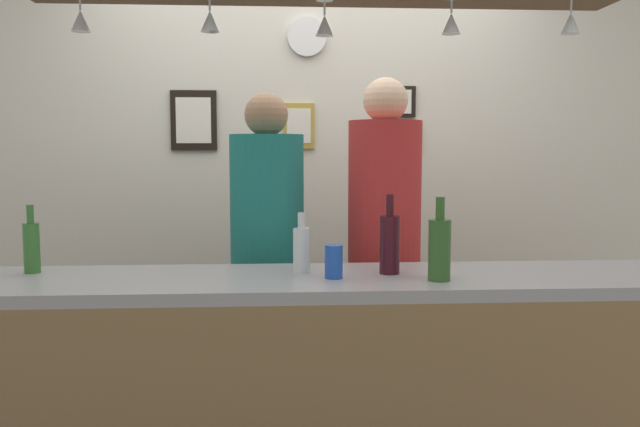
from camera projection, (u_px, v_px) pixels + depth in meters
name	position (u px, v px, depth m)	size (l,w,h in m)	color
back_wall	(309.00, 173.00, 3.82)	(4.40, 0.06, 2.60)	silver
bar_counter	(331.00, 371.00, 2.29)	(2.70, 0.55, 0.97)	#99999E
hanging_wineglass_far_left	(80.00, 20.00, 2.33)	(0.07, 0.07, 0.13)	silver
hanging_wineglass_left	(210.00, 20.00, 2.33)	(0.07, 0.07, 0.13)	silver
hanging_wineglass_center_left	(325.00, 24.00, 2.41)	(0.07, 0.07, 0.13)	silver
hanging_wineglass_center	(451.00, 22.00, 2.38)	(0.07, 0.07, 0.13)	silver
hanging_wineglass_center_right	(571.00, 22.00, 2.37)	(0.07, 0.07, 0.13)	silver
person_left_teal_shirt	(267.00, 239.00, 3.01)	(0.34, 0.34, 1.69)	#2D334C
person_middle_red_shirt	(384.00, 228.00, 3.04)	(0.34, 0.34, 1.77)	#2D334C
bottle_wine_dark_red	(390.00, 243.00, 2.44)	(0.08, 0.08, 0.30)	#380F19
bottle_beer_green_import	(32.00, 246.00, 2.46)	(0.06, 0.06, 0.26)	#336B2D
bottle_soda_clear	(301.00, 248.00, 2.47)	(0.06, 0.06, 0.23)	silver
bottle_champagne_green	(439.00, 248.00, 2.31)	(0.08, 0.08, 0.30)	#2D5623
drink_can	(334.00, 262.00, 2.36)	(0.07, 0.07, 0.12)	#1E4CB2
picture_frame_upper_small	(397.00, 102.00, 3.77)	(0.22, 0.02, 0.18)	black
picture_frame_lower_pair	(396.00, 136.00, 3.79)	(0.30, 0.02, 0.18)	#B29338
picture_frame_caricature	(194.00, 120.00, 3.71)	(0.26, 0.02, 0.34)	black
picture_frame_crest	(299.00, 126.00, 3.75)	(0.18, 0.02, 0.26)	#B29338
wall_clock	(307.00, 37.00, 3.69)	(0.22, 0.22, 0.03)	white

